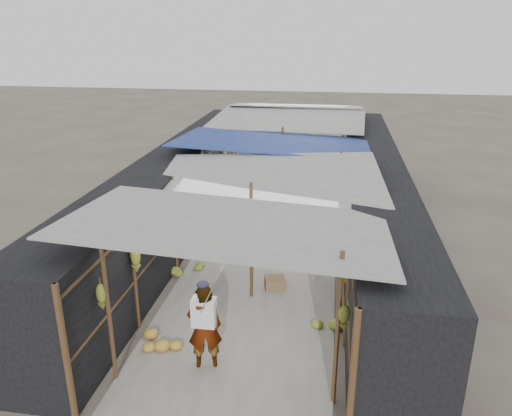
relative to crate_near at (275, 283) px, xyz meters
The scene contains 14 objects.
ground 3.46m from the crate_near, 97.70° to the right, with size 80.00×80.00×0.00m, color #6B6356.
aisle_slab 3.11m from the crate_near, 98.58° to the left, with size 3.60×16.00×0.02m, color #9E998E.
stall_left 4.52m from the crate_near, 135.86° to the left, with size 1.40×15.00×2.30m, color black.
stall_right 3.93m from the crate_near, 53.93° to the left, with size 1.40×15.00×2.30m, color black.
crate_near is the anchor object (origin of this frame).
crate_mid 3.40m from the crate_near, 70.50° to the left, with size 0.52×0.42×0.31m, color brown.
crate_back 5.99m from the crate_near, 93.97° to the left, with size 0.45×0.37×0.29m, color brown.
black_basin 7.40m from the crate_near, 82.98° to the left, with size 0.66×0.66×0.20m, color black.
vendor_elderly 3.08m from the crate_near, 106.49° to the right, with size 0.58×0.38×1.58m, color silver.
shopper_blue 6.08m from the crate_near, 95.22° to the left, with size 0.82×0.64×1.69m, color #2151A5.
vendor_seated 5.13m from the crate_near, 76.04° to the left, with size 0.52×0.30×0.81m, color #443E3B.
market_canopy 4.11m from the crate_near, 97.28° to the left, with size 5.62×15.20×2.77m.
hanging_bananas 3.76m from the crate_near, 99.13° to the left, with size 3.95×13.52×0.80m.
floor_bananas 1.27m from the crate_near, 142.94° to the left, with size 3.97×7.75×0.34m.
Camera 1 is at (1.59, -6.43, 5.54)m, focal length 35.00 mm.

